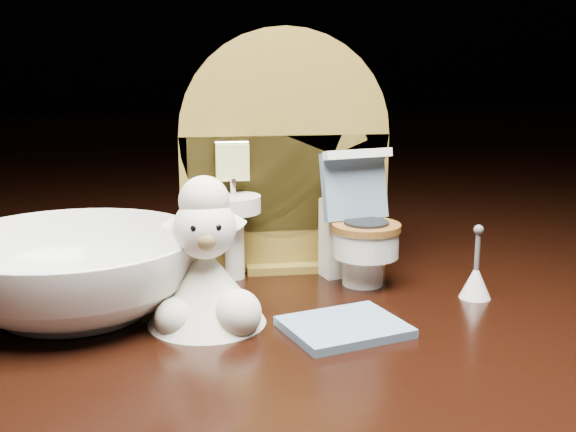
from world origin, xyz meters
TOP-DOWN VIEW (x-y plane):
  - backdrop_panel at (-0.00, 0.06)m, footprint 0.13×0.05m
  - toy_toilet at (0.04, 0.03)m, footprint 0.05×0.06m
  - bath_mat at (0.02, -0.05)m, footprint 0.07×0.06m
  - toilet_brush at (0.10, -0.01)m, footprint 0.02×0.02m
  - plush_lamb at (-0.05, -0.03)m, footprint 0.06×0.06m
  - ceramic_bowl at (-0.12, -0.00)m, footprint 0.14×0.14m

SIDE VIEW (x-z plane):
  - bath_mat at x=0.02m, z-range 0.00..0.00m
  - toilet_brush at x=0.10m, z-range -0.01..0.03m
  - ceramic_bowl at x=-0.12m, z-range 0.00..0.04m
  - plush_lamb at x=-0.05m, z-range -0.01..0.07m
  - toy_toilet at x=0.04m, z-range -0.01..0.07m
  - backdrop_panel at x=0.00m, z-range -0.01..0.14m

